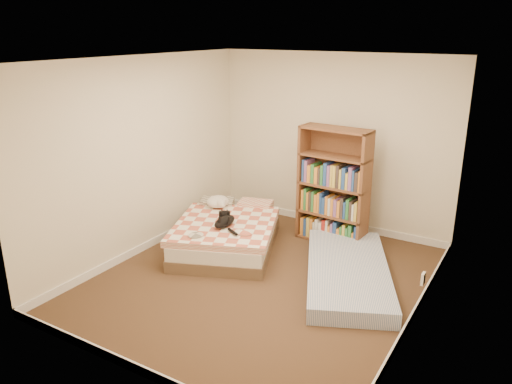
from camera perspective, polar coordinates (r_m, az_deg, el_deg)
The scene contains 6 objects.
room at distance 5.47m, azimuth 0.66°, elevation 1.18°, with size 3.51×4.01×2.51m.
bed at distance 6.67m, azimuth -3.17°, elevation -4.69°, with size 1.74×2.02×0.46m.
bookshelf at distance 6.82m, azimuth 8.81°, elevation -1.05°, with size 0.98×0.39×1.59m.
floor_mattress at distance 5.99m, azimuth 10.42°, elevation -8.98°, with size 0.92×2.04×0.18m, color #6980B0.
black_cat at distance 6.35m, azimuth -3.44°, elevation -3.30°, with size 0.35×0.64×0.14m.
white_dog at distance 6.99m, azimuth -4.39°, elevation -1.12°, with size 0.36×0.39×0.16m.
Camera 1 is at (2.64, -4.52, 2.81)m, focal length 35.00 mm.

